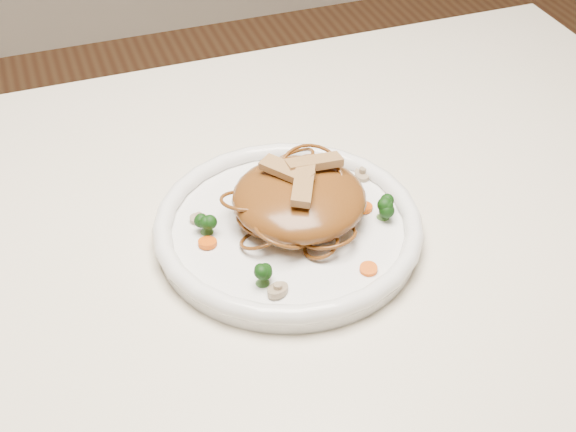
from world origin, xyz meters
name	(u,v)px	position (x,y,z in m)	size (l,w,h in m)	color
table	(259,307)	(0.00, 0.00, 0.65)	(1.20, 0.80, 0.75)	beige
plate	(288,232)	(0.03, -0.01, 0.76)	(0.28, 0.28, 0.02)	white
noodle_mound	(299,198)	(0.05, 0.01, 0.79)	(0.14, 0.14, 0.05)	brown
chicken_a	(314,163)	(0.07, 0.02, 0.82)	(0.06, 0.02, 0.01)	tan
chicken_b	(287,171)	(0.04, 0.02, 0.82)	(0.06, 0.02, 0.01)	tan
chicken_c	(303,184)	(0.05, -0.01, 0.82)	(0.06, 0.02, 0.01)	tan
broccoli_0	(327,183)	(0.09, 0.03, 0.78)	(0.02, 0.02, 0.03)	black
broccoli_1	(206,220)	(-0.05, 0.02, 0.78)	(0.03, 0.03, 0.03)	black
broccoli_2	(262,273)	(-0.02, -0.08, 0.78)	(0.02, 0.02, 0.03)	black
broccoli_3	(384,207)	(0.13, -0.03, 0.78)	(0.02, 0.02, 0.03)	black
carrot_0	(325,175)	(0.10, 0.06, 0.77)	(0.02, 0.02, 0.01)	#EE5B08
carrot_1	(208,243)	(-0.05, 0.00, 0.77)	(0.02, 0.02, 0.01)	#EE5B08
carrot_2	(362,207)	(0.12, -0.01, 0.77)	(0.02, 0.02, 0.01)	#EE5B08
carrot_3	(245,189)	(0.01, 0.07, 0.77)	(0.02, 0.02, 0.01)	#EE5B08
carrot_4	(369,269)	(0.08, -0.10, 0.77)	(0.02, 0.02, 0.01)	#EE5B08
mushroom_0	(278,290)	(-0.01, -0.09, 0.77)	(0.02, 0.02, 0.01)	tan
mushroom_1	(363,174)	(0.14, 0.05, 0.77)	(0.02, 0.02, 0.01)	tan
mushroom_2	(199,220)	(-0.05, 0.03, 0.77)	(0.02, 0.02, 0.01)	tan
mushroom_3	(318,173)	(0.10, 0.07, 0.77)	(0.02, 0.02, 0.01)	tan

